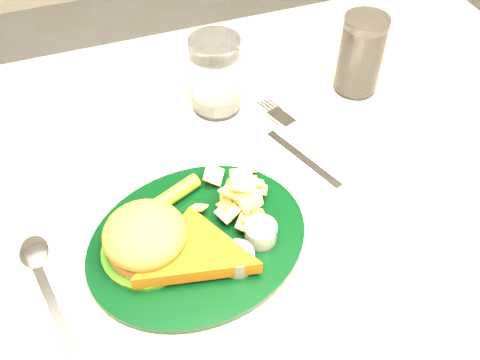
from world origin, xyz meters
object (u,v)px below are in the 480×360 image
object	(u,v)px
table	(224,339)
fork_napkin	(300,154)
dinner_plate	(197,226)
water_glass	(216,75)
cola_glass	(361,55)

from	to	relation	value
table	fork_napkin	distance (m)	0.40
dinner_plate	water_glass	world-z (taller)	water_glass
dinner_plate	cola_glass	bearing A→B (deg)	18.77
dinner_plate	fork_napkin	bearing A→B (deg)	13.85
table	water_glass	distance (m)	0.47
water_glass	table	bearing A→B (deg)	-108.28
cola_glass	dinner_plate	bearing A→B (deg)	-147.74
water_glass	cola_glass	bearing A→B (deg)	-8.25
table	water_glass	size ratio (longest dim) A/B	10.51
dinner_plate	cola_glass	size ratio (longest dim) A/B	2.20
dinner_plate	fork_napkin	world-z (taller)	dinner_plate
cola_glass	fork_napkin	size ratio (longest dim) A/B	0.69
dinner_plate	cola_glass	xyz separation A→B (m)	(0.31, 0.20, 0.03)
dinner_plate	water_glass	size ratio (longest dim) A/B	2.32
table	fork_napkin	size ratio (longest dim) A/B	6.86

